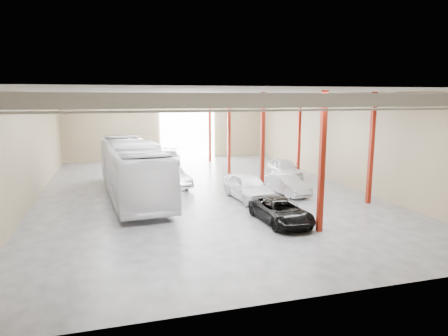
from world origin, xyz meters
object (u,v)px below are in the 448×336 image
coach_bus (133,169)px  car_row_b (169,177)px  car_row_c (170,158)px  car_right_far (284,168)px  car_right_near (286,184)px  car_row_a (248,187)px  black_sedan (281,211)px

coach_bus → car_row_b: (2.79, 2.36, -1.12)m
coach_bus → car_row_c: 12.93m
car_row_b → car_right_far: car_right_far is taller
car_row_c → car_right_near: (6.04, -14.33, -0.03)m
coach_bus → car_row_b: coach_bus is taller
car_row_a → car_row_c: 15.30m
black_sedan → car_right_near: 6.59m
car_row_a → car_row_b: car_row_a is taller
car_row_c → car_row_b: bearing=-88.8°
black_sedan → car_row_c: bearing=95.4°
car_row_a → car_row_c: size_ratio=1.01×
car_row_c → car_row_a: bearing=-69.0°
car_row_a → car_right_far: car_row_a is taller
black_sedan → car_row_b: (-4.50, 10.40, 0.13)m
black_sedan → car_row_b: bearing=110.2°
car_right_near → car_right_far: (2.20, 5.20, 0.10)m
black_sedan → coach_bus: bearing=129.0°
black_sedan → car_row_b: 11.33m
car_row_c → coach_bus: bearing=-99.6°
coach_bus → car_right_near: size_ratio=3.23×
coach_bus → car_row_a: bearing=-26.1°
black_sedan → car_right_near: car_right_near is taller
coach_bus → car_row_a: coach_bus is taller
black_sedan → car_right_near: size_ratio=1.10×
coach_bus → car_row_b: size_ratio=2.90×
car_row_a → coach_bus: bearing=153.1°
car_right_near → car_row_c: bearing=103.3°
black_sedan → car_row_b: car_row_b is taller
coach_bus → black_sedan: size_ratio=2.94×
car_right_near → car_right_far: car_right_far is taller
car_row_b → car_right_far: 9.72m
car_right_near → car_right_far: 5.65m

